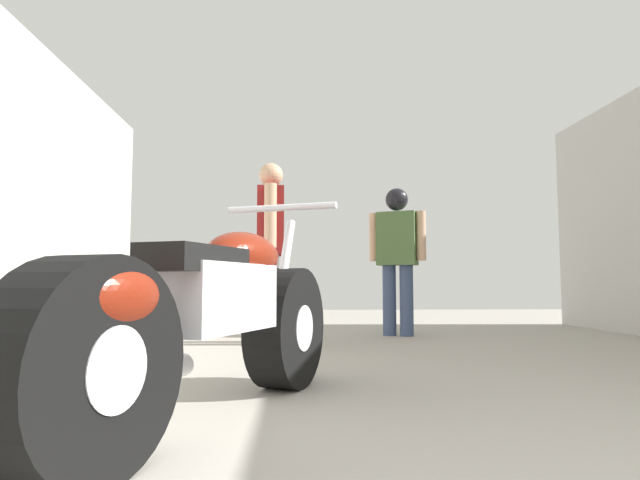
{
  "coord_description": "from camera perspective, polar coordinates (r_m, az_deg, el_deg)",
  "views": [
    {
      "loc": [
        -0.72,
        -0.56,
        0.57
      ],
      "look_at": [
        -0.56,
        3.14,
        0.87
      ],
      "focal_mm": 29.93,
      "sensor_mm": 36.0,
      "label": 1
    }
  ],
  "objects": [
    {
      "name": "ground_plane",
      "position": [
        3.93,
        8.31,
        -13.0
      ],
      "size": [
        15.64,
        15.64,
        0.0
      ],
      "primitive_type": "plane",
      "color": "#9E998E"
    },
    {
      "name": "mechanic_with_helmet",
      "position": [
        5.98,
        8.27,
        -0.71
      ],
      "size": [
        0.63,
        0.38,
        1.63
      ],
      "color": "#384766",
      "rests_on": "ground_plane"
    },
    {
      "name": "motorcycle_maroon_cruiser",
      "position": [
        2.28,
        -11.46,
        -8.41
      ],
      "size": [
        1.04,
        2.07,
        1.0
      ],
      "color": "black",
      "rests_on": "ground_plane"
    },
    {
      "name": "mechanic_in_blue",
      "position": [
        5.21,
        -5.31,
        -0.03
      ],
      "size": [
        0.27,
        0.7,
        1.75
      ],
      "color": "#4C4C4C",
      "rests_on": "ground_plane"
    }
  ]
}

